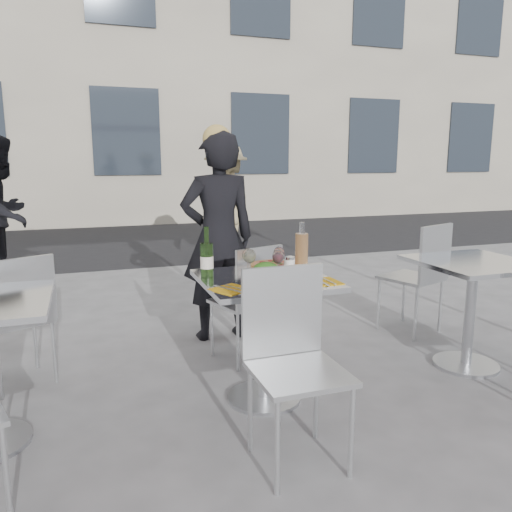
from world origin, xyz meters
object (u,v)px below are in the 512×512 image
object	(u,v)px
pizza_near	(271,284)
napkin_right	(323,282)
main_table	(264,313)
side_table_right	(472,291)
pedestrian_b	(226,203)
pizza_far	(274,266)
side_chair_rfar	(422,270)
salad_plate	(266,271)
side_chair_lfar	(19,311)
wineglass_red_a	(278,258)
wineglass_white_b	(248,256)
napkin_left	(231,289)
sugar_shaker	(289,266)
wineglass_white_a	(250,257)
pedestrian_a	(2,214)
woman_diner	(218,238)
wineglass_red_b	(279,255)
chair_near	(291,348)
carafe	(302,250)
chair_far	(251,294)
wine_bottle	(207,258)

from	to	relation	value
pizza_near	napkin_right	xyz separation A→B (m)	(0.30, -0.01, -0.01)
main_table	side_table_right	bearing A→B (deg)	0.00
pedestrian_b	pizza_far	distance (m)	3.91
side_chair_rfar	salad_plate	bearing A→B (deg)	2.23
main_table	napkin_right	size ratio (longest dim) A/B	3.75
side_chair_lfar	pizza_far	world-z (taller)	side_chair_lfar
main_table	side_chair_lfar	world-z (taller)	side_chair_lfar
side_chair_rfar	wineglass_red_a	distance (m)	1.68
wineglass_white_b	napkin_left	xyz separation A→B (m)	(-0.19, -0.30, -0.11)
sugar_shaker	wineglass_white_b	size ratio (longest dim) A/B	0.68
sugar_shaker	wineglass_white_a	xyz separation A→B (m)	(-0.23, 0.05, 0.06)
pedestrian_a	napkin_right	bearing A→B (deg)	-129.71
pizza_near	pizza_far	bearing A→B (deg)	67.28
woman_diner	napkin_left	distance (m)	1.36
pedestrian_b	wineglass_red_b	xyz separation A→B (m)	(-0.79, -3.94, 0.04)
chair_near	napkin_left	xyz separation A→B (m)	(-0.18, 0.37, 0.21)
wineglass_white_a	wineglass_red_a	bearing A→B (deg)	-25.84
sugar_shaker	napkin_right	distance (m)	0.26
side_chair_lfar	sugar_shaker	bearing A→B (deg)	133.81
pizza_near	napkin_left	distance (m)	0.22
woman_diner	pedestrian_b	xyz separation A→B (m)	(0.89, 2.91, 0.01)
carafe	wineglass_white_a	world-z (taller)	carafe
side_chair_lfar	carafe	distance (m)	1.79
pizza_near	wineglass_white_a	world-z (taller)	wineglass_white_a
pizza_far	wineglass_white_a	world-z (taller)	wineglass_white_a
pedestrian_a	wineglass_white_a	size ratio (longest dim) A/B	10.71
salad_plate	napkin_left	world-z (taller)	salad_plate
carafe	wineglass_white_b	bearing A→B (deg)	-172.29
sugar_shaker	chair_far	bearing A→B (deg)	96.81
salad_plate	pedestrian_a	bearing A→B (deg)	118.57
chair_near	pizza_near	distance (m)	0.43
napkin_right	wine_bottle	bearing A→B (deg)	150.37
side_table_right	carafe	xyz separation A→B (m)	(-1.20, 0.16, 0.33)
side_table_right	wine_bottle	world-z (taller)	wine_bottle
side_table_right	napkin_right	xyz separation A→B (m)	(-1.23, -0.20, 0.21)
pizza_near	wineglass_red_b	world-z (taller)	wineglass_red_b
side_chair_rfar	pedestrian_b	bearing A→B (deg)	-98.51
side_chair_rfar	napkin_left	distance (m)	2.06
side_chair_rfar	wineglass_white_a	distance (m)	1.79
chair_near	pizza_near	bearing A→B (deg)	83.70
chair_near	napkin_right	distance (m)	0.54
side_chair_rfar	carafe	world-z (taller)	carafe
salad_plate	chair_near	bearing A→B (deg)	-98.66
wineglass_white_a	pedestrian_b	bearing A→B (deg)	76.14
wineglass_white_a	sugar_shaker	bearing A→B (deg)	-12.61
side_table_right	sugar_shaker	world-z (taller)	sugar_shaker
side_chair_rfar	pedestrian_a	bearing A→B (deg)	-58.17
main_table	wineglass_red_a	size ratio (longest dim) A/B	4.76
side_table_right	wineglass_white_b	world-z (taller)	wineglass_white_b
wineglass_white_a	wineglass_white_b	bearing A→B (deg)	98.58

